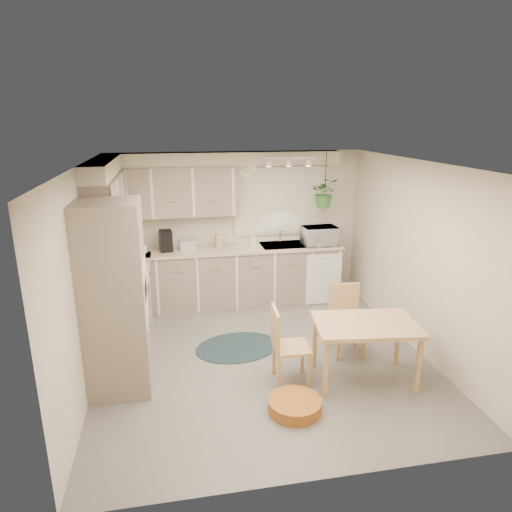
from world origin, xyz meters
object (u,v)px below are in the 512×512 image
dining_table (364,351)px  chair_back (348,321)px  braided_rug (237,347)px  microwave (320,234)px  chair_left (292,345)px  pet_bed (295,405)px

dining_table → chair_back: 0.64m
chair_back → braided_rug: bearing=-13.4°
braided_rug → microwave: bearing=42.2°
chair_back → microwave: size_ratio=1.63×
microwave → chair_left: bearing=-118.5°
dining_table → microwave: (0.24, 2.42, 0.77)m
dining_table → microwave: 2.55m
braided_rug → dining_table: bearing=-38.0°
microwave → chair_back: bearing=-99.9°
chair_back → braided_rug: (-1.36, 0.38, -0.43)m
pet_bed → microwave: microwave is taller
chair_back → pet_bed: chair_back is taller
dining_table → braided_rug: (-1.30, 1.02, -0.35)m
dining_table → braided_rug: bearing=142.0°
chair_left → microwave: (1.06, 2.29, 0.68)m
chair_left → microwave: size_ratio=1.65×
chair_left → braided_rug: 1.10m
dining_table → braided_rug: 1.69m
pet_bed → chair_back: bearing=47.6°
chair_left → chair_back: chair_left is taller
chair_back → pet_bed: bearing=49.9°
chair_back → microwave: bearing=-93.8°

